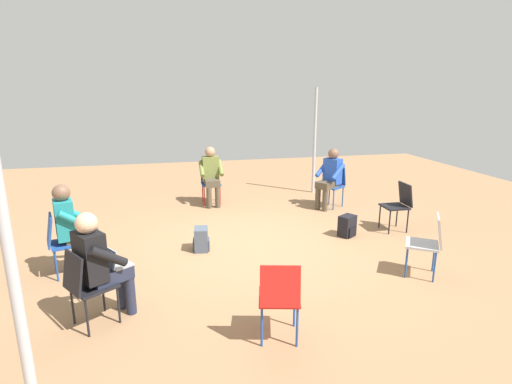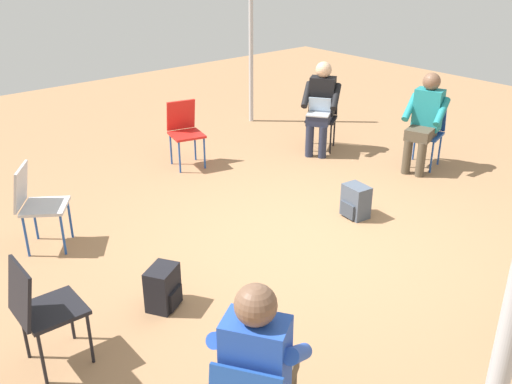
{
  "view_description": "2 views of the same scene",
  "coord_description": "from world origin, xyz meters",
  "px_view_note": "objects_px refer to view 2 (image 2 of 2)",
  "views": [
    {
      "loc": [
        -5.83,
        1.28,
        2.44
      ],
      "look_at": [
        -0.15,
        -0.01,
        0.92
      ],
      "focal_mm": 28.0,
      "sensor_mm": 36.0,
      "label": 1
    },
    {
      "loc": [
        3.52,
        -3.58,
        2.8
      ],
      "look_at": [
        -0.26,
        -0.38,
        0.55
      ],
      "focal_mm": 40.0,
      "sensor_mm": 36.0,
      "label": 2
    }
  ],
  "objects_px": {
    "chair_south": "(41,306)",
    "person_in_blue": "(261,362)",
    "person_in_teal": "(425,117)",
    "chair_northwest": "(322,114)",
    "backpack_by_empty_chair": "(356,203)",
    "chair_west": "(185,129)",
    "chair_north": "(427,129)",
    "backpack_near_laptop_user": "(163,290)",
    "chair_southwest": "(36,201)",
    "person_with_laptop": "(321,103)"
  },
  "relations": [
    {
      "from": "person_in_teal",
      "to": "backpack_by_empty_chair",
      "type": "bearing_deg",
      "value": 85.58
    },
    {
      "from": "chair_south",
      "to": "chair_northwest",
      "type": "bearing_deg",
      "value": 113.19
    },
    {
      "from": "chair_north",
      "to": "person_in_teal",
      "type": "distance_m",
      "value": 0.26
    },
    {
      "from": "chair_north",
      "to": "person_in_teal",
      "type": "bearing_deg",
      "value": 90.0
    },
    {
      "from": "backpack_by_empty_chair",
      "to": "chair_northwest",
      "type": "bearing_deg",
      "value": 143.34
    },
    {
      "from": "person_in_blue",
      "to": "backpack_near_laptop_user",
      "type": "distance_m",
      "value": 1.76
    },
    {
      "from": "person_in_teal",
      "to": "backpack_near_laptop_user",
      "type": "height_order",
      "value": "person_in_teal"
    },
    {
      "from": "person_in_blue",
      "to": "person_in_teal",
      "type": "xyz_separation_m",
      "value": [
        -2.09,
        4.54,
        0.0
      ]
    },
    {
      "from": "person_with_laptop",
      "to": "backpack_near_laptop_user",
      "type": "distance_m",
      "value": 4.1
    },
    {
      "from": "chair_west",
      "to": "chair_southwest",
      "type": "height_order",
      "value": "same"
    },
    {
      "from": "chair_northwest",
      "to": "chair_south",
      "type": "bearing_deg",
      "value": 77.95
    },
    {
      "from": "chair_north",
      "to": "backpack_by_empty_chair",
      "type": "xyz_separation_m",
      "value": [
        0.43,
        -1.87,
        -0.34
      ]
    },
    {
      "from": "chair_north",
      "to": "person_in_blue",
      "type": "bearing_deg",
      "value": 97.49
    },
    {
      "from": "person_in_blue",
      "to": "backpack_near_laptop_user",
      "type": "height_order",
      "value": "person_in_blue"
    },
    {
      "from": "chair_southwest",
      "to": "backpack_near_laptop_user",
      "type": "xyz_separation_m",
      "value": [
        1.6,
        0.38,
        -0.34
      ]
    },
    {
      "from": "chair_north",
      "to": "backpack_near_laptop_user",
      "type": "relative_size",
      "value": 2.36
    },
    {
      "from": "chair_south",
      "to": "person_in_teal",
      "type": "height_order",
      "value": "person_in_teal"
    },
    {
      "from": "chair_northwest",
      "to": "chair_south",
      "type": "xyz_separation_m",
      "value": [
        1.94,
        -4.79,
        0.0
      ]
    },
    {
      "from": "chair_south",
      "to": "person_in_teal",
      "type": "xyz_separation_m",
      "value": [
        -0.53,
        5.17,
        0.2
      ]
    },
    {
      "from": "chair_south",
      "to": "backpack_by_empty_chair",
      "type": "height_order",
      "value": "chair_south"
    },
    {
      "from": "chair_northwest",
      "to": "chair_north",
      "type": "relative_size",
      "value": 1.0
    },
    {
      "from": "person_in_teal",
      "to": "chair_northwest",
      "type": "bearing_deg",
      "value": -1.84
    },
    {
      "from": "backpack_near_laptop_user",
      "to": "person_in_teal",
      "type": "bearing_deg",
      "value": 96.16
    },
    {
      "from": "chair_west",
      "to": "backpack_near_laptop_user",
      "type": "distance_m",
      "value": 3.2
    },
    {
      "from": "person_in_blue",
      "to": "backpack_near_laptop_user",
      "type": "xyz_separation_m",
      "value": [
        -1.64,
        0.36,
        -0.54
      ]
    },
    {
      "from": "backpack_near_laptop_user",
      "to": "backpack_by_empty_chair",
      "type": "distance_m",
      "value": 2.47
    },
    {
      "from": "chair_northwest",
      "to": "chair_west",
      "type": "height_order",
      "value": "same"
    },
    {
      "from": "chair_south",
      "to": "chair_north",
      "type": "bearing_deg",
      "value": 97.34
    },
    {
      "from": "chair_west",
      "to": "chair_south",
      "type": "xyz_separation_m",
      "value": [
        2.62,
        -2.91,
        0.0
      ]
    },
    {
      "from": "chair_west",
      "to": "person_in_blue",
      "type": "bearing_deg",
      "value": 75.08
    },
    {
      "from": "chair_west",
      "to": "backpack_by_empty_chair",
      "type": "bearing_deg",
      "value": 116.07
    },
    {
      "from": "person_in_blue",
      "to": "person_in_teal",
      "type": "height_order",
      "value": "same"
    },
    {
      "from": "chair_northwest",
      "to": "person_in_blue",
      "type": "xyz_separation_m",
      "value": [
        3.5,
        -4.15,
        0.2
      ]
    },
    {
      "from": "chair_northwest",
      "to": "backpack_by_empty_chair",
      "type": "height_order",
      "value": "chair_northwest"
    },
    {
      "from": "chair_north",
      "to": "backpack_by_empty_chair",
      "type": "bearing_deg",
      "value": 85.96
    },
    {
      "from": "person_with_laptop",
      "to": "backpack_near_laptop_user",
      "type": "bearing_deg",
      "value": 81.65
    },
    {
      "from": "chair_southwest",
      "to": "backpack_near_laptop_user",
      "type": "relative_size",
      "value": 2.36
    },
    {
      "from": "person_in_teal",
      "to": "chair_west",
      "type": "bearing_deg",
      "value": 30.22
    },
    {
      "from": "person_with_laptop",
      "to": "backpack_by_empty_chair",
      "type": "relative_size",
      "value": 3.44
    },
    {
      "from": "chair_north",
      "to": "backpack_by_empty_chair",
      "type": "height_order",
      "value": "chair_north"
    },
    {
      "from": "chair_north",
      "to": "person_in_teal",
      "type": "xyz_separation_m",
      "value": [
        0.05,
        -0.16,
        0.2
      ]
    },
    {
      "from": "chair_south",
      "to": "chair_west",
      "type": "bearing_deg",
      "value": 133.05
    },
    {
      "from": "chair_northwest",
      "to": "chair_southwest",
      "type": "distance_m",
      "value": 4.18
    },
    {
      "from": "chair_northwest",
      "to": "chair_south",
      "type": "distance_m",
      "value": 5.16
    },
    {
      "from": "chair_south",
      "to": "person_in_blue",
      "type": "distance_m",
      "value": 1.69
    },
    {
      "from": "chair_west",
      "to": "backpack_near_laptop_user",
      "type": "bearing_deg",
      "value": 66.54
    },
    {
      "from": "chair_south",
      "to": "person_in_teal",
      "type": "bearing_deg",
      "value": 97.0
    },
    {
      "from": "person_with_laptop",
      "to": "person_in_teal",
      "type": "height_order",
      "value": "same"
    },
    {
      "from": "chair_northwest",
      "to": "chair_west",
      "type": "distance_m",
      "value": 1.99
    },
    {
      "from": "chair_southwest",
      "to": "person_with_laptop",
      "type": "height_order",
      "value": "person_with_laptop"
    }
  ]
}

